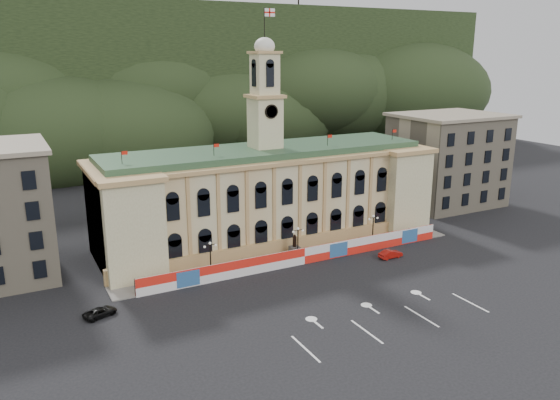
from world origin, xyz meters
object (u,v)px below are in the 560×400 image
lamp_center (298,240)px  black_suv (100,312)px  statue (295,250)px  red_sedan (390,254)px

lamp_center → black_suv: 30.56m
statue → lamp_center: size_ratio=0.72×
lamp_center → red_sedan: size_ratio=1.32×
statue → red_sedan: bearing=-28.3°
black_suv → statue: bearing=-97.9°
lamp_center → red_sedan: bearing=-24.7°
statue → red_sedan: 14.73m
red_sedan → black_suv: bearing=87.3°
statue → black_suv: statue is taller
lamp_center → black_suv: lamp_center is taller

